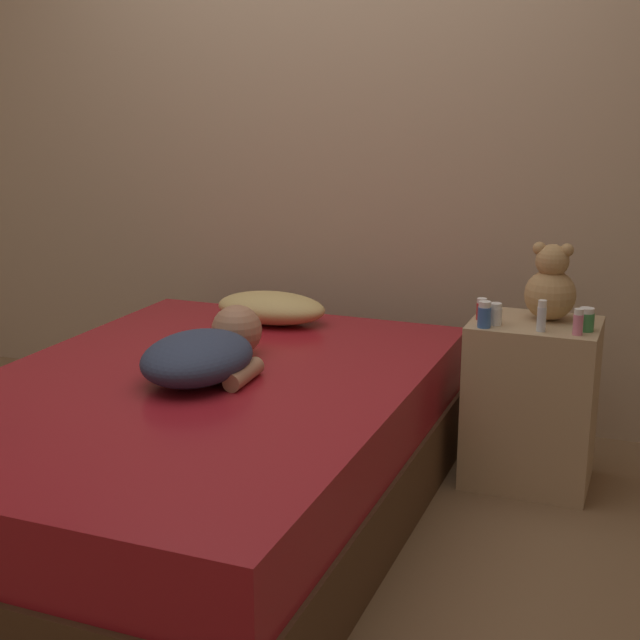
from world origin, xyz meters
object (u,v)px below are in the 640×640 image
at_px(pillow, 271,308).
at_px(teddy_bear, 551,287).
at_px(bottle_green, 586,320).
at_px(bottle_red, 482,309).
at_px(bottle_blue, 484,315).
at_px(bottle_white, 495,314).
at_px(person_lying, 207,352).
at_px(bottle_clear, 542,316).
at_px(bottle_pink, 578,322).

relative_size(pillow, teddy_bear, 1.64).
bearing_deg(bottle_green, pillow, 175.02).
bearing_deg(bottle_red, bottle_blue, -73.83).
bearing_deg(teddy_bear, bottle_blue, -135.28).
height_order(pillow, bottle_white, bottle_white).
relative_size(person_lying, bottle_blue, 6.78).
bearing_deg(teddy_bear, bottle_clear, -91.07).
relative_size(bottle_pink, bottle_red, 1.16).
bearing_deg(bottle_pink, person_lying, -155.08).
distance_m(teddy_bear, bottle_white, 0.24).
relative_size(pillow, person_lying, 0.73).
height_order(bottle_blue, bottle_green, bottle_blue).
height_order(pillow, teddy_bear, teddy_bear).
relative_size(pillow, bottle_white, 5.88).
distance_m(bottle_pink, bottle_white, 0.29).
bearing_deg(bottle_blue, bottle_white, 59.30).
height_order(bottle_pink, bottle_blue, bottle_blue).
distance_m(person_lying, bottle_blue, 0.97).
height_order(teddy_bear, bottle_white, teddy_bear).
height_order(person_lying, bottle_white, bottle_white).
xyz_separation_m(person_lying, teddy_bear, (1.02, 0.70, 0.16)).
height_order(bottle_clear, bottle_white, bottle_clear).
bearing_deg(bottle_blue, pillow, 168.06).
distance_m(bottle_red, bottle_green, 0.37).
relative_size(person_lying, bottle_pink, 6.99).
xyz_separation_m(teddy_bear, bottle_blue, (-0.20, -0.19, -0.08)).
relative_size(bottle_red, bottle_blue, 0.84).
bearing_deg(bottle_red, bottle_clear, -20.47).
distance_m(bottle_pink, bottle_clear, 0.12).
bearing_deg(pillow, teddy_bear, 0.11).
bearing_deg(person_lying, bottle_red, 35.05).
bearing_deg(person_lying, bottle_white, 30.49).
relative_size(teddy_bear, bottle_blue, 3.01).
distance_m(teddy_bear, bottle_pink, 0.22).
height_order(person_lying, bottle_green, bottle_green).
distance_m(teddy_bear, bottle_clear, 0.19).
bearing_deg(bottle_red, pillow, 174.38).
bearing_deg(bottle_red, bottle_white, -42.84).
bearing_deg(bottle_white, bottle_clear, -9.57).
relative_size(pillow, bottle_blue, 4.93).
bearing_deg(bottle_pink, bottle_green, 71.19).
height_order(bottle_red, bottle_blue, bottle_blue).
bearing_deg(bottle_white, bottle_green, 6.30).
bearing_deg(bottle_clear, bottle_red, 159.53).
bearing_deg(bottle_red, bottle_pink, -13.58).
distance_m(teddy_bear, bottle_red, 0.26).
relative_size(person_lying, bottle_green, 7.79).
distance_m(bottle_clear, bottle_white, 0.17).
bearing_deg(pillow, bottle_green, -4.98).
xyz_separation_m(pillow, teddy_bear, (1.10, 0.00, 0.18)).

